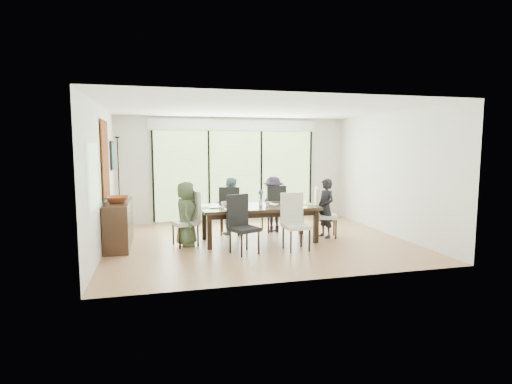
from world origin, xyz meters
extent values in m
cube|color=brown|center=(0.00, 0.00, -0.01)|extent=(6.00, 5.00, 0.01)
cube|color=white|center=(0.00, 0.00, 2.71)|extent=(6.00, 5.00, 0.01)
cube|color=silver|center=(0.00, 2.51, 1.35)|extent=(6.00, 0.02, 2.70)
cube|color=beige|center=(0.00, -2.51, 1.35)|extent=(6.00, 0.02, 2.70)
cube|color=beige|center=(-3.01, 0.00, 1.35)|extent=(0.02, 5.00, 2.70)
cube|color=silver|center=(3.01, 0.00, 1.35)|extent=(0.02, 5.00, 2.70)
cube|color=#598C3F|center=(0.00, 2.47, 1.20)|extent=(4.20, 0.02, 2.30)
cube|color=white|center=(0.00, 2.46, 2.50)|extent=(4.40, 0.06, 0.28)
cube|color=black|center=(-2.10, 2.46, 1.20)|extent=(0.05, 0.04, 2.30)
cube|color=black|center=(-0.70, 2.46, 1.20)|extent=(0.05, 0.04, 2.30)
cube|color=black|center=(0.70, 2.46, 1.20)|extent=(0.05, 0.04, 2.30)
cube|color=black|center=(2.10, 2.46, 1.20)|extent=(0.05, 0.04, 2.30)
cube|color=#8CAD7F|center=(-2.97, -1.20, 1.50)|extent=(0.02, 0.90, 1.00)
cube|color=brown|center=(0.00, 3.40, -0.05)|extent=(6.00, 1.80, 0.10)
cube|color=brown|center=(0.00, 4.20, 0.55)|extent=(6.00, 0.08, 0.06)
sphere|color=#14380F|center=(-1.80, 5.20, 1.44)|extent=(3.20, 3.20, 3.20)
sphere|color=#14380F|center=(0.40, 5.80, 1.80)|extent=(4.00, 4.00, 4.00)
sphere|color=#14380F|center=(2.20, 5.00, 1.26)|extent=(2.80, 2.80, 2.80)
sphere|color=#14380F|center=(-0.60, 6.50, 1.62)|extent=(3.60, 3.60, 3.60)
cube|color=black|center=(0.01, 0.03, 0.71)|extent=(2.36, 1.08, 0.06)
cube|color=black|center=(0.01, 0.03, 0.62)|extent=(2.16, 0.89, 0.10)
cube|color=black|center=(-1.07, -0.40, 0.34)|extent=(0.09, 0.09, 0.68)
cube|color=black|center=(1.09, -0.40, 0.34)|extent=(0.09, 0.09, 0.68)
cube|color=black|center=(-1.07, 0.46, 0.34)|extent=(0.09, 0.09, 0.68)
cube|color=black|center=(1.09, 0.46, 0.34)|extent=(0.09, 0.09, 0.68)
imported|color=#435438|center=(-1.47, 0.03, 0.63)|extent=(0.40, 0.61, 1.27)
imported|color=black|center=(1.49, 0.03, 0.63)|extent=(0.51, 0.67, 1.27)
imported|color=#789BAD|center=(-0.44, 0.86, 0.63)|extent=(0.66, 0.50, 1.27)
imported|color=#2B2233|center=(0.56, 0.86, 0.63)|extent=(0.65, 0.48, 1.27)
cube|color=#78A93C|center=(-0.94, 0.03, 0.74)|extent=(0.43, 0.31, 0.01)
cube|color=#96B942|center=(0.96, 0.03, 0.74)|extent=(0.43, 0.31, 0.01)
cube|color=#9EB03F|center=(-0.44, 0.43, 0.74)|extent=(0.43, 0.31, 0.01)
cube|color=#8BA239|center=(0.56, 0.43, 0.74)|extent=(0.43, 0.31, 0.01)
cube|color=white|center=(-0.54, -0.27, 0.74)|extent=(0.43, 0.31, 0.01)
cube|color=black|center=(-0.34, 0.38, 0.75)|extent=(0.26, 0.18, 0.01)
cube|color=black|center=(0.51, 0.38, 0.75)|extent=(0.24, 0.17, 0.01)
cube|color=white|center=(0.71, -0.02, 0.74)|extent=(0.30, 0.22, 0.00)
cube|color=white|center=(-0.54, -0.27, 0.76)|extent=(0.26, 0.26, 0.02)
cube|color=#E6591B|center=(-0.54, -0.27, 0.77)|extent=(0.20, 0.20, 0.01)
cylinder|color=silver|center=(0.06, 0.08, 0.80)|extent=(0.08, 0.08, 0.12)
cylinder|color=#337226|center=(0.06, 0.08, 0.92)|extent=(0.04, 0.04, 0.16)
sphere|color=#475BB3|center=(0.06, 0.08, 1.01)|extent=(0.11, 0.11, 0.11)
imported|color=silver|center=(-0.84, -0.07, 0.75)|extent=(0.37, 0.28, 0.03)
imported|color=white|center=(-0.69, 0.18, 0.79)|extent=(0.15, 0.15, 0.09)
imported|color=white|center=(0.16, -0.07, 0.78)|extent=(0.12, 0.12, 0.09)
imported|color=white|center=(0.81, 0.13, 0.79)|extent=(0.14, 0.14, 0.09)
imported|color=white|center=(0.26, 0.08, 0.75)|extent=(0.25, 0.27, 0.02)
cube|color=black|center=(-2.76, 0.31, 0.44)|extent=(0.44, 1.57, 0.88)
imported|color=brown|center=(-2.76, 0.21, 0.94)|extent=(0.47, 0.47, 0.11)
cylinder|color=black|center=(-2.76, 0.66, 0.90)|extent=(0.10, 0.10, 0.04)
cylinder|color=black|center=(-2.76, 0.66, 1.52)|extent=(0.02, 0.02, 1.23)
cylinder|color=black|center=(-2.76, 0.66, 2.13)|extent=(0.10, 0.10, 0.03)
cylinder|color=silver|center=(-2.76, 0.66, 2.19)|extent=(0.04, 0.04, 0.10)
cube|color=#993F16|center=(-2.97, 0.40, 1.70)|extent=(0.02, 1.00, 1.50)
cube|color=black|center=(-2.97, 1.70, 1.75)|extent=(0.03, 0.55, 0.65)
cube|color=#1B4C58|center=(-2.95, 1.70, 1.75)|extent=(0.01, 0.45, 0.55)
camera|label=1|loc=(-2.02, -7.81, 1.95)|focal=28.00mm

